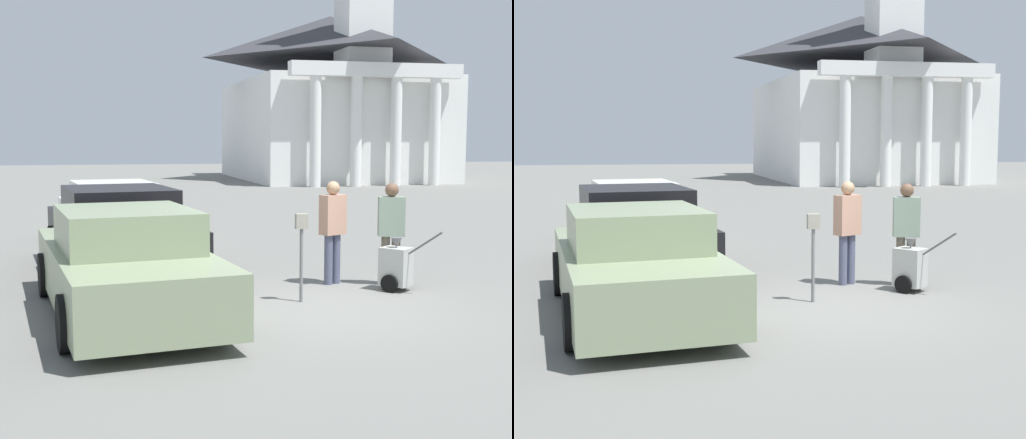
% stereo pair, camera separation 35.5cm
% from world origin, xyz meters
% --- Properties ---
extents(ground_plane, '(120.00, 120.00, 0.00)m').
position_xyz_m(ground_plane, '(0.00, 0.00, 0.00)').
color(ground_plane, slate).
extents(parked_car_sage, '(2.56, 5.18, 1.47)m').
position_xyz_m(parked_car_sage, '(-2.62, 0.20, 0.68)').
color(parked_car_sage, gray).
rests_on(parked_car_sage, ground_plane).
extents(parked_car_black, '(2.61, 5.36, 1.56)m').
position_xyz_m(parked_car_black, '(-2.62, 3.08, 0.73)').
color(parked_car_black, black).
rests_on(parked_car_black, ground_plane).
extents(parked_car_white, '(2.51, 5.18, 1.46)m').
position_xyz_m(parked_car_white, '(-2.62, 6.56, 0.69)').
color(parked_car_white, silver).
rests_on(parked_car_white, ground_plane).
extents(parking_meter, '(0.18, 0.09, 1.30)m').
position_xyz_m(parking_meter, '(-0.06, 0.42, 0.91)').
color(parking_meter, slate).
rests_on(parking_meter, ground_plane).
extents(person_worker, '(0.47, 0.37, 1.70)m').
position_xyz_m(person_worker, '(0.81, 1.56, 0.97)').
color(person_worker, '#515670').
rests_on(person_worker, ground_plane).
extents(person_supervisor, '(0.46, 0.33, 1.67)m').
position_xyz_m(person_supervisor, '(1.71, 1.26, 0.95)').
color(person_supervisor, '#665B4C').
rests_on(person_supervisor, ground_plane).
extents(equipment_cart, '(0.77, 0.89, 1.00)m').
position_xyz_m(equipment_cart, '(1.62, 0.85, 0.39)').
color(equipment_cart, '#B2B2AD').
rests_on(equipment_cart, ground_plane).
extents(church, '(11.00, 14.91, 22.39)m').
position_xyz_m(church, '(11.08, 31.76, 5.35)').
color(church, white).
rests_on(church, ground_plane).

